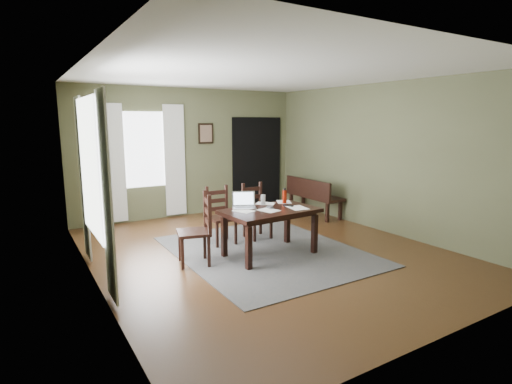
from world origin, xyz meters
TOP-DOWN VIEW (x-y plane):
  - ground at (0.00, 0.00)m, footprint 5.00×6.00m
  - room_shell at (0.00, 0.00)m, footprint 5.02×6.02m
  - rug at (0.00, 0.00)m, footprint 2.60×3.20m
  - dining_table at (-0.04, -0.18)m, footprint 1.46×0.93m
  - chair_end at (-1.13, 0.03)m, footprint 0.55×0.55m
  - chair_back_left at (-0.41, 0.76)m, footprint 0.42×0.42m
  - chair_back_right at (0.26, 0.73)m, footprint 0.42×0.42m
  - bench at (2.15, 1.51)m, footprint 0.46×1.43m
  - laptop at (-0.31, 0.14)m, footprint 0.43×0.40m
  - computer_mouse at (-0.01, -0.13)m, footprint 0.06×0.10m
  - tv_remote at (0.32, -0.13)m, footprint 0.10×0.18m
  - drinking_glass at (0.05, 0.17)m, footprint 0.08×0.08m
  - water_bottle at (0.40, 0.08)m, footprint 0.08×0.08m
  - paper_a at (-0.44, -0.07)m, footprint 0.31×0.35m
  - paper_b at (0.37, -0.32)m, footprint 0.29×0.35m
  - paper_c at (0.12, 0.21)m, footprint 0.37×0.37m
  - paper_d at (0.45, 0.16)m, footprint 0.32×0.35m
  - paper_e at (-0.10, -0.23)m, footprint 0.30×0.35m
  - window_left at (-2.47, 0.20)m, footprint 0.01×1.30m
  - window_back at (-1.00, 2.97)m, footprint 1.00×0.01m
  - curtain_left_near at (-2.44, -0.62)m, footprint 0.03×0.48m
  - curtain_left_far at (-2.44, 1.02)m, footprint 0.03×0.48m
  - curtain_back_left at (-1.62, 2.94)m, footprint 0.44×0.03m
  - curtain_back_right at (-0.38, 2.94)m, footprint 0.44×0.03m
  - framed_picture at (0.35, 2.97)m, footprint 0.34×0.03m
  - doorway_back at (1.65, 2.97)m, footprint 1.30×0.03m

SIDE VIEW (x-z plane):
  - ground at x=0.00m, z-range -0.01..0.00m
  - rug at x=0.00m, z-range 0.00..0.01m
  - chair_back_left at x=-0.41m, z-range -0.01..0.94m
  - chair_back_right at x=0.26m, z-range -0.01..0.94m
  - bench at x=2.15m, z-range 0.08..0.88m
  - chair_end at x=-1.13m, z-range -0.01..1.01m
  - dining_table at x=-0.04m, z-range 0.28..0.98m
  - paper_d at x=0.45m, z-range 0.71..0.72m
  - paper_a at x=-0.44m, z-range 0.71..0.72m
  - paper_c at x=0.12m, z-range 0.71..0.72m
  - paper_e at x=-0.10m, z-range 0.71..0.72m
  - paper_b at x=0.37m, z-range 0.71..0.72m
  - tv_remote at x=0.32m, z-range 0.71..0.73m
  - computer_mouse at x=-0.01m, z-range 0.71..0.75m
  - laptop at x=-0.31m, z-range 0.66..0.90m
  - drinking_glass at x=0.05m, z-range 0.71..0.87m
  - water_bottle at x=0.40m, z-range 0.70..0.95m
  - doorway_back at x=1.65m, z-range 0.00..2.10m
  - curtain_left_near at x=-2.44m, z-range 0.05..2.35m
  - curtain_left_far at x=-2.44m, z-range 0.05..2.35m
  - curtain_back_left at x=-1.62m, z-range 0.05..2.35m
  - curtain_back_right at x=-0.38m, z-range 0.05..2.35m
  - window_left at x=-2.47m, z-range 0.60..2.30m
  - window_back at x=-1.00m, z-range 0.70..2.20m
  - framed_picture at x=0.35m, z-range 1.53..1.97m
  - room_shell at x=0.00m, z-range 0.45..3.16m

